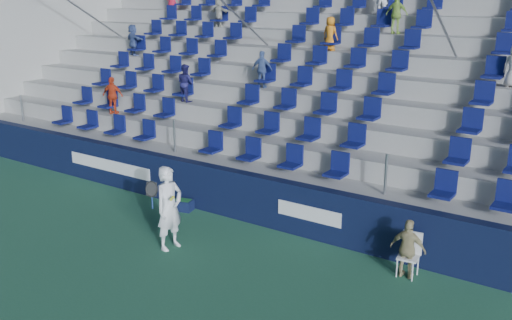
% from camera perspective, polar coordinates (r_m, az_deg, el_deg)
% --- Properties ---
extents(ground, '(70.00, 70.00, 0.00)m').
position_cam_1_polar(ground, '(11.71, -8.70, -11.11)').
color(ground, '#2A6446').
rests_on(ground, ground).
extents(sponsor_wall, '(24.00, 0.32, 1.20)m').
position_cam_1_polar(sponsor_wall, '(13.71, 0.14, -3.93)').
color(sponsor_wall, '#0D1433').
rests_on(sponsor_wall, ground).
extents(grandstand, '(24.00, 8.17, 6.63)m').
position_cam_1_polar(grandstand, '(17.61, 9.47, 5.63)').
color(grandstand, '#969691').
rests_on(grandstand, ground).
extents(tennis_player, '(0.69, 0.72, 1.85)m').
position_cam_1_polar(tennis_player, '(12.41, -8.67, -4.76)').
color(tennis_player, silver).
rests_on(tennis_player, ground).
extents(line_judge_chair, '(0.43, 0.44, 0.88)m').
position_cam_1_polar(line_judge_chair, '(11.71, 15.16, -8.77)').
color(line_judge_chair, white).
rests_on(line_judge_chair, ground).
extents(line_judge, '(0.71, 0.31, 1.20)m').
position_cam_1_polar(line_judge, '(11.55, 14.96, -8.59)').
color(line_judge, tan).
rests_on(line_judge, ground).
extents(ball_bin, '(0.57, 0.44, 0.28)m').
position_cam_1_polar(ball_bin, '(14.75, -7.32, -4.43)').
color(ball_bin, '#0F1738').
rests_on(ball_bin, ground).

